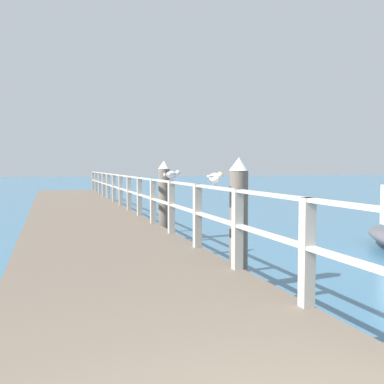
% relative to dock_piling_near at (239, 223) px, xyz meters
% --- Properties ---
extents(pier_deck, '(2.99, 24.77, 0.50)m').
position_rel_dock_piling_near_xyz_m(pier_deck, '(-1.79, 7.45, -0.75)').
color(pier_deck, brown).
rests_on(pier_deck, ground_plane).
extents(pier_railing, '(0.12, 23.29, 1.06)m').
position_rel_dock_piling_near_xyz_m(pier_railing, '(-0.38, 7.45, 0.15)').
color(pier_railing, '#B2ADA3').
rests_on(pier_railing, pier_deck).
extents(dock_piling_near, '(0.29, 0.29, 1.98)m').
position_rel_dock_piling_near_xyz_m(dock_piling_near, '(0.00, 0.00, 0.00)').
color(dock_piling_near, '#6B6056').
rests_on(dock_piling_near, ground_plane).
extents(dock_piling_far, '(0.29, 0.29, 1.98)m').
position_rel_dock_piling_near_xyz_m(dock_piling_far, '(0.00, 4.56, 0.00)').
color(dock_piling_far, '#6B6056').
rests_on(dock_piling_far, ground_plane).
extents(seagull_foreground, '(0.19, 0.48, 0.21)m').
position_rel_dock_piling_near_xyz_m(seagull_foreground, '(-0.38, 0.01, 0.69)').
color(seagull_foreground, white).
rests_on(seagull_foreground, pier_railing).
extents(seagull_background, '(0.43, 0.28, 0.21)m').
position_rel_dock_piling_near_xyz_m(seagull_background, '(-0.37, 2.45, 0.69)').
color(seagull_background, white).
rests_on(seagull_background, pier_railing).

